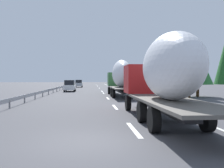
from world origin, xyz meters
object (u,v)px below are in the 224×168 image
truck_lead (120,76)px  truck_trailing (162,74)px  road_sign (127,80)px  car_white_van (70,86)px  car_silver_hatch (79,84)px

truck_lead → truck_trailing: size_ratio=1.10×
truck_lead → road_sign: truck_lead is taller
truck_trailing → car_white_van: size_ratio=2.79×
truck_trailing → truck_lead: bearing=0.0°
car_white_van → road_sign: (2.33, -10.51, 1.03)m
car_silver_hatch → truck_trailing: bearing=-172.6°
road_sign → car_silver_hatch: bearing=26.3°
car_white_van → truck_trailing: bearing=-166.7°
truck_trailing → road_sign: bearing=-5.3°
truck_trailing → car_white_van: bearing=13.3°
truck_trailing → road_sign: 33.86m
road_sign → car_white_van: bearing=102.5°
car_white_van → car_silver_hatch: bearing=-0.9°
car_silver_hatch → road_sign: road_sign is taller
truck_trailing → car_silver_hatch: bearing=7.4°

